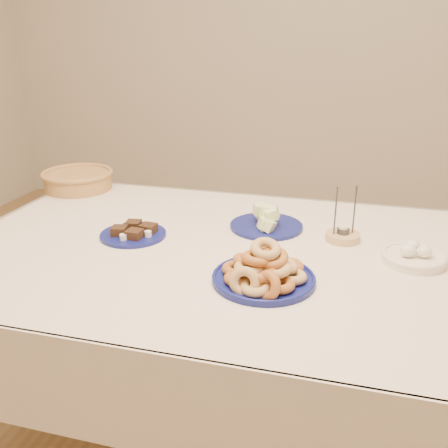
{
  "coord_description": "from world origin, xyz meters",
  "views": [
    {
      "loc": [
        0.35,
        -1.35,
        1.37
      ],
      "look_at": [
        0.0,
        -0.05,
        0.85
      ],
      "focal_mm": 40.0,
      "sensor_mm": 36.0,
      "label": 1
    }
  ],
  "objects_px": {
    "melon_plate": "(266,221)",
    "donut_platter": "(263,271)",
    "candle_holder": "(343,236)",
    "egg_bowl": "(414,256)",
    "dining_table": "(228,280)",
    "wicker_basket": "(78,179)",
    "brownie_plate": "(133,233)"
  },
  "relations": [
    {
      "from": "wicker_basket",
      "to": "melon_plate",
      "type": "bearing_deg",
      "value": -15.67
    },
    {
      "from": "melon_plate",
      "to": "egg_bowl",
      "type": "bearing_deg",
      "value": -18.37
    },
    {
      "from": "donut_platter",
      "to": "melon_plate",
      "type": "bearing_deg",
      "value": 99.56
    },
    {
      "from": "dining_table",
      "to": "donut_platter",
      "type": "bearing_deg",
      "value": -52.33
    },
    {
      "from": "brownie_plate",
      "to": "egg_bowl",
      "type": "xyz_separation_m",
      "value": [
        0.86,
        0.03,
        0.01
      ]
    },
    {
      "from": "donut_platter",
      "to": "wicker_basket",
      "type": "bearing_deg",
      "value": 145.67
    },
    {
      "from": "donut_platter",
      "to": "candle_holder",
      "type": "relative_size",
      "value": 1.81
    },
    {
      "from": "donut_platter",
      "to": "egg_bowl",
      "type": "xyz_separation_m",
      "value": [
        0.39,
        0.23,
        -0.01
      ]
    },
    {
      "from": "melon_plate",
      "to": "brownie_plate",
      "type": "relative_size",
      "value": 1.38
    },
    {
      "from": "donut_platter",
      "to": "egg_bowl",
      "type": "bearing_deg",
      "value": 30.82
    },
    {
      "from": "melon_plate",
      "to": "wicker_basket",
      "type": "distance_m",
      "value": 0.88
    },
    {
      "from": "candle_holder",
      "to": "egg_bowl",
      "type": "relative_size",
      "value": 0.76
    },
    {
      "from": "wicker_basket",
      "to": "egg_bowl",
      "type": "xyz_separation_m",
      "value": [
        1.31,
        -0.39,
        -0.02
      ]
    },
    {
      "from": "dining_table",
      "to": "donut_platter",
      "type": "xyz_separation_m",
      "value": [
        0.14,
        -0.19,
        0.14
      ]
    },
    {
      "from": "melon_plate",
      "to": "candle_holder",
      "type": "relative_size",
      "value": 1.78
    },
    {
      "from": "brownie_plate",
      "to": "candle_holder",
      "type": "distance_m",
      "value": 0.67
    },
    {
      "from": "donut_platter",
      "to": "wicker_basket",
      "type": "xyz_separation_m",
      "value": [
        -0.91,
        0.62,
        0.01
      ]
    },
    {
      "from": "wicker_basket",
      "to": "candle_holder",
      "type": "relative_size",
      "value": 2.09
    },
    {
      "from": "melon_plate",
      "to": "donut_platter",
      "type": "bearing_deg",
      "value": -80.44
    },
    {
      "from": "dining_table",
      "to": "candle_holder",
      "type": "xyz_separation_m",
      "value": [
        0.33,
        0.16,
        0.12
      ]
    },
    {
      "from": "wicker_basket",
      "to": "candle_holder",
      "type": "bearing_deg",
      "value": -14.17
    },
    {
      "from": "brownie_plate",
      "to": "candle_holder",
      "type": "xyz_separation_m",
      "value": [
        0.66,
        0.14,
        0.01
      ]
    },
    {
      "from": "dining_table",
      "to": "egg_bowl",
      "type": "relative_size",
      "value": 7.25
    },
    {
      "from": "wicker_basket",
      "to": "egg_bowl",
      "type": "height_order",
      "value": "wicker_basket"
    },
    {
      "from": "brownie_plate",
      "to": "wicker_basket",
      "type": "height_order",
      "value": "wicker_basket"
    },
    {
      "from": "wicker_basket",
      "to": "dining_table",
      "type": "bearing_deg",
      "value": -29.57
    },
    {
      "from": "wicker_basket",
      "to": "candle_holder",
      "type": "height_order",
      "value": "candle_holder"
    },
    {
      "from": "dining_table",
      "to": "candle_holder",
      "type": "relative_size",
      "value": 9.54
    },
    {
      "from": "dining_table",
      "to": "candle_holder",
      "type": "height_order",
      "value": "candle_holder"
    },
    {
      "from": "candle_holder",
      "to": "donut_platter",
      "type": "bearing_deg",
      "value": -118.6
    },
    {
      "from": "brownie_plate",
      "to": "wicker_basket",
      "type": "bearing_deg",
      "value": 136.74
    },
    {
      "from": "brownie_plate",
      "to": "wicker_basket",
      "type": "xyz_separation_m",
      "value": [
        -0.45,
        0.42,
        0.03
      ]
    }
  ]
}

